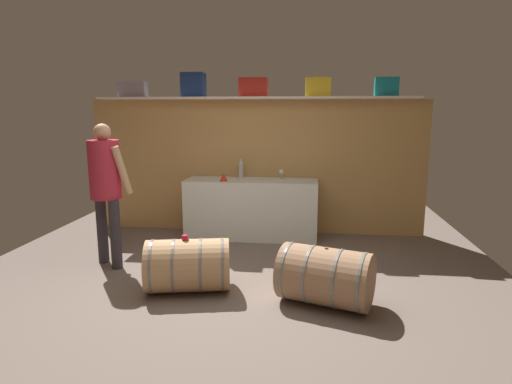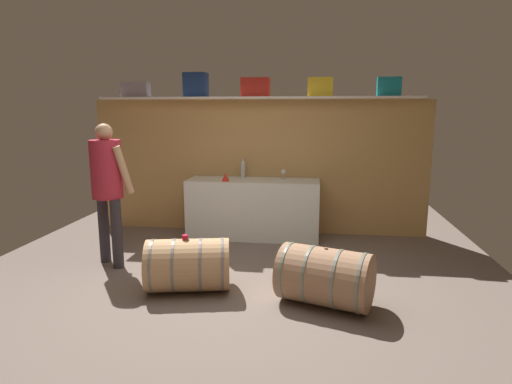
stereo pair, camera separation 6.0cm
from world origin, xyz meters
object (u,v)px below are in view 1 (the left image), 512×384
(wine_glass, at_px, (281,172))
(winemaker_pouring, at_px, (106,180))
(wine_bottle_clear, at_px, (241,169))
(toolcase_teal, at_px, (386,87))
(toolcase_navy, at_px, (193,85))
(wine_barrel_far, at_px, (325,276))
(work_cabinet, at_px, (251,209))
(toolcase_grey, at_px, (133,90))
(tasting_cup, at_px, (185,237))
(wine_barrel_near, at_px, (188,265))
(toolcase_yellow, at_px, (318,87))
(red_funnel, at_px, (224,177))
(toolcase_red, at_px, (253,87))

(wine_glass, distance_m, winemaker_pouring, 2.47)
(wine_bottle_clear, bearing_deg, toolcase_teal, 0.73)
(winemaker_pouring, bearing_deg, wine_glass, 72.41)
(toolcase_navy, xyz_separation_m, wine_bottle_clear, (0.70, -0.03, -1.22))
(toolcase_navy, bearing_deg, wine_glass, -2.90)
(wine_barrel_far, bearing_deg, work_cabinet, 133.68)
(toolcase_grey, bearing_deg, tasting_cup, -61.20)
(toolcase_grey, xyz_separation_m, wine_barrel_near, (1.41, -2.21, -1.87))
(toolcase_navy, distance_m, toolcase_yellow, 1.80)
(wine_glass, distance_m, wine_barrel_near, 2.38)
(toolcase_navy, xyz_separation_m, wine_barrel_far, (1.87, -2.36, -1.92))
(winemaker_pouring, bearing_deg, work_cabinet, 76.79)
(toolcase_grey, bearing_deg, wine_glass, -5.36)
(toolcase_yellow, distance_m, wine_glass, 1.31)
(toolcase_grey, xyz_separation_m, toolcase_teal, (3.67, 0.00, 0.02))
(toolcase_yellow, bearing_deg, wine_glass, -171.54)
(toolcase_grey, bearing_deg, red_funnel, -18.35)
(tasting_cup, xyz_separation_m, winemaker_pouring, (-1.12, 0.63, 0.47))
(toolcase_yellow, bearing_deg, wine_barrel_near, -121.83)
(toolcase_red, relative_size, work_cabinet, 0.21)
(toolcase_grey, height_order, wine_barrel_near, toolcase_grey)
(toolcase_teal, relative_size, wine_bottle_clear, 1.11)
(toolcase_grey, distance_m, wine_glass, 2.53)
(toolcase_grey, distance_m, toolcase_yellow, 2.73)
(wine_bottle_clear, distance_m, wine_barrel_far, 2.71)
(red_funnel, height_order, wine_barrel_far, red_funnel)
(tasting_cup, bearing_deg, red_funnel, 88.41)
(toolcase_red, xyz_separation_m, wine_barrel_far, (0.99, -2.36, -1.88))
(toolcase_yellow, relative_size, wine_glass, 2.48)
(toolcase_grey, relative_size, work_cabinet, 0.21)
(toolcase_grey, distance_m, red_funnel, 1.93)
(toolcase_teal, bearing_deg, toolcase_yellow, -177.03)
(wine_bottle_clear, xyz_separation_m, red_funnel, (-0.19, -0.36, -0.07))
(toolcase_red, xyz_separation_m, red_funnel, (-0.38, -0.39, -1.25))
(work_cabinet, relative_size, red_funnel, 16.18)
(tasting_cup, bearing_deg, toolcase_grey, 122.04)
(wine_glass, bearing_deg, wine_bottle_clear, 174.69)
(toolcase_navy, height_order, work_cabinet, toolcase_navy)
(toolcase_grey, bearing_deg, wine_bottle_clear, -4.16)
(toolcase_navy, height_order, wine_bottle_clear, toolcase_navy)
(toolcase_navy, relative_size, wine_glass, 2.45)
(work_cabinet, xyz_separation_m, wine_barrel_far, (1.00, -2.15, -0.14))
(wine_barrel_near, bearing_deg, toolcase_navy, 90.39)
(work_cabinet, relative_size, tasting_cup, 31.13)
(wine_glass, bearing_deg, toolcase_yellow, 9.44)
(toolcase_navy, height_order, wine_glass, toolcase_navy)
(toolcase_grey, bearing_deg, toolcase_teal, -3.24)
(red_funnel, distance_m, tasting_cup, 1.86)
(toolcase_red, height_order, work_cabinet, toolcase_red)
(toolcase_grey, distance_m, toolcase_red, 1.81)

